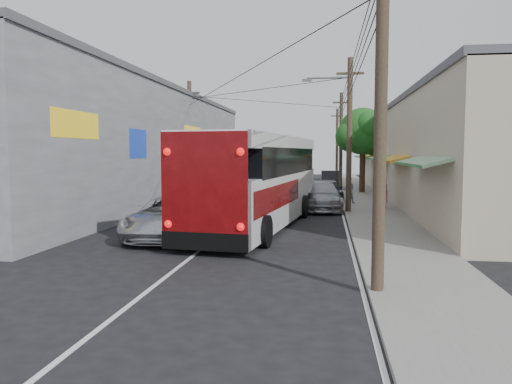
% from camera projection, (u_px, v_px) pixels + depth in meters
% --- Properties ---
extents(ground, '(120.00, 120.00, 0.00)m').
position_uv_depth(ground, '(179.00, 267.00, 13.86)').
color(ground, black).
rests_on(ground, ground).
extents(sidewalk, '(3.00, 80.00, 0.12)m').
position_uv_depth(sidewalk, '(364.00, 200.00, 32.69)').
color(sidewalk, slate).
rests_on(sidewalk, ground).
extents(building_right, '(7.09, 40.00, 6.25)m').
position_uv_depth(building_right, '(430.00, 153.00, 33.80)').
color(building_right, '#B2A18D').
rests_on(building_right, ground).
extents(building_left, '(7.20, 36.00, 7.25)m').
position_uv_depth(building_left, '(133.00, 145.00, 32.51)').
color(building_left, gray).
rests_on(building_left, ground).
extents(utility_poles, '(11.80, 45.28, 8.00)m').
position_uv_depth(utility_poles, '(313.00, 138.00, 33.16)').
color(utility_poles, '#473828').
rests_on(utility_poles, ground).
extents(street_tree, '(4.40, 4.00, 6.60)m').
position_uv_depth(street_tree, '(364.00, 133.00, 38.21)').
color(street_tree, '#3F2B19').
rests_on(street_tree, ground).
extents(coach_bus, '(4.35, 13.64, 3.87)m').
position_uv_depth(coach_bus, '(260.00, 180.00, 21.45)').
color(coach_bus, silver).
rests_on(coach_bus, ground).
extents(jeepney, '(2.75, 5.54, 1.51)m').
position_uv_depth(jeepney, '(169.00, 218.00, 18.54)').
color(jeepney, silver).
rests_on(jeepney, ground).
extents(parked_suv, '(2.40, 5.45, 1.56)m').
position_uv_depth(parked_suv, '(321.00, 196.00, 27.52)').
color(parked_suv, '#98979F').
rests_on(parked_suv, ground).
extents(parked_car_mid, '(2.12, 4.40, 1.45)m').
position_uv_depth(parked_car_mid, '(328.00, 190.00, 32.96)').
color(parked_car_mid, '#25262A').
rests_on(parked_car_mid, ground).
extents(parked_car_far, '(1.83, 4.87, 1.59)m').
position_uv_depth(parked_car_far, '(331.00, 180.00, 43.35)').
color(parked_car_far, black).
rests_on(parked_car_far, ground).
extents(pedestrian_near, '(0.70, 0.59, 1.64)m').
position_uv_depth(pedestrian_near, '(383.00, 193.00, 27.90)').
color(pedestrian_near, pink).
rests_on(pedestrian_near, sidewalk).
extents(pedestrian_far, '(0.79, 0.63, 1.58)m').
position_uv_depth(pedestrian_far, '(349.00, 190.00, 30.24)').
color(pedestrian_far, '#7B8EB4').
rests_on(pedestrian_far, sidewalk).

